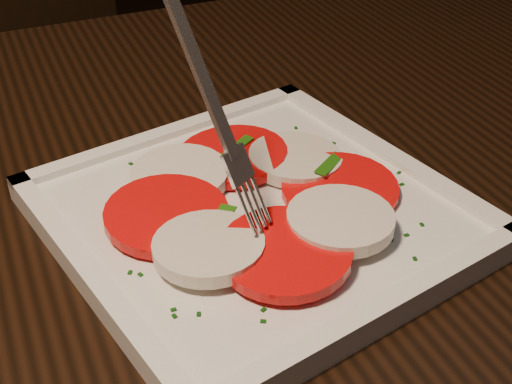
# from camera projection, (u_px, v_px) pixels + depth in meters

# --- Properties ---
(table) EXTENTS (1.21, 0.81, 0.75)m
(table) POSITION_uv_depth(u_px,v_px,m) (292.00, 253.00, 0.66)
(table) COLOR black
(table) RESTS_ON ground
(chair) EXTENTS (0.53, 0.53, 0.93)m
(chair) POSITION_uv_depth(u_px,v_px,m) (38.00, 89.00, 1.20)
(chair) COLOR black
(chair) RESTS_ON ground
(plate) EXTENTS (0.33, 0.33, 0.01)m
(plate) POSITION_uv_depth(u_px,v_px,m) (256.00, 217.00, 0.53)
(plate) COLOR white
(plate) RESTS_ON table
(caprese_salad) EXTENTS (0.24, 0.25, 0.02)m
(caprese_salad) POSITION_uv_depth(u_px,v_px,m) (256.00, 199.00, 0.52)
(caprese_salad) COLOR red
(caprese_salad) RESTS_ON plate
(fork) EXTENTS (0.07, 0.09, 0.17)m
(fork) POSITION_uv_depth(u_px,v_px,m) (196.00, 92.00, 0.45)
(fork) COLOR white
(fork) RESTS_ON caprese_salad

